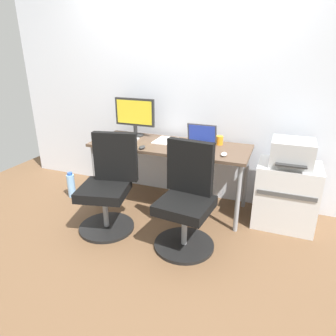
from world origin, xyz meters
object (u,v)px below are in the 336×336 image
object	(u,v)px
office_chair_right	(186,201)
desktop_monitor	(135,114)
side_cabinet	(285,195)
water_bottle_on_floor	(71,185)
office_chair_left	(108,187)
coffee_mug	(219,140)
printer	(292,153)
open_laptop	(200,142)

from	to	relation	value
office_chair_right	desktop_monitor	size ratio (longest dim) A/B	1.96
office_chair_right	side_cabinet	size ratio (longest dim) A/B	1.46
side_cabinet	water_bottle_on_floor	bearing A→B (deg)	-173.53
desktop_monitor	side_cabinet	bearing A→B (deg)	-4.55
office_chair_right	desktop_monitor	xyz separation A→B (m)	(-0.89, 0.80, 0.55)
office_chair_left	side_cabinet	world-z (taller)	office_chair_left
office_chair_left	coffee_mug	bearing A→B (deg)	42.60
side_cabinet	water_bottle_on_floor	distance (m)	2.40
office_chair_right	printer	size ratio (longest dim) A/B	2.35
desktop_monitor	open_laptop	distance (m)	0.84
side_cabinet	printer	bearing A→B (deg)	-90.00
water_bottle_on_floor	open_laptop	bearing A→B (deg)	10.09
side_cabinet	printer	xyz separation A→B (m)	(0.00, -0.00, 0.44)
office_chair_left	side_cabinet	size ratio (longest dim) A/B	1.46
side_cabinet	printer	distance (m)	0.44
water_bottle_on_floor	coffee_mug	xyz separation A→B (m)	(1.66, 0.41, 0.62)
desktop_monitor	open_laptop	xyz separation A→B (m)	(0.81, -0.14, -0.19)
office_chair_left	desktop_monitor	size ratio (longest dim) A/B	1.96
office_chair_left	office_chair_right	bearing A→B (deg)	0.09
desktop_monitor	water_bottle_on_floor	bearing A→B (deg)	-149.18
water_bottle_on_floor	printer	bearing A→B (deg)	6.44
side_cabinet	coffee_mug	size ratio (longest dim) A/B	6.99
office_chair_left	coffee_mug	size ratio (longest dim) A/B	10.22
office_chair_left	printer	size ratio (longest dim) A/B	2.35
office_chair_right	open_laptop	size ratio (longest dim) A/B	3.03
water_bottle_on_floor	office_chair_left	bearing A→B (deg)	-26.82
office_chair_left	open_laptop	bearing A→B (deg)	43.06
desktop_monitor	coffee_mug	distance (m)	1.00
office_chair_left	desktop_monitor	bearing A→B (deg)	97.31
printer	desktop_monitor	distance (m)	1.72
office_chair_left	water_bottle_on_floor	bearing A→B (deg)	153.18
desktop_monitor	open_laptop	bearing A→B (deg)	-9.84
office_chair_left	water_bottle_on_floor	world-z (taller)	office_chair_left
coffee_mug	desktop_monitor	bearing A→B (deg)	-179.56
side_cabinet	desktop_monitor	xyz separation A→B (m)	(-1.70, 0.14, 0.65)
side_cabinet	open_laptop	world-z (taller)	open_laptop
open_laptop	side_cabinet	bearing A→B (deg)	0.32
open_laptop	water_bottle_on_floor	bearing A→B (deg)	-169.91
side_cabinet	printer	world-z (taller)	printer
office_chair_right	open_laptop	world-z (taller)	open_laptop
side_cabinet	open_laptop	size ratio (longest dim) A/B	2.07
water_bottle_on_floor	side_cabinet	bearing A→B (deg)	6.47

